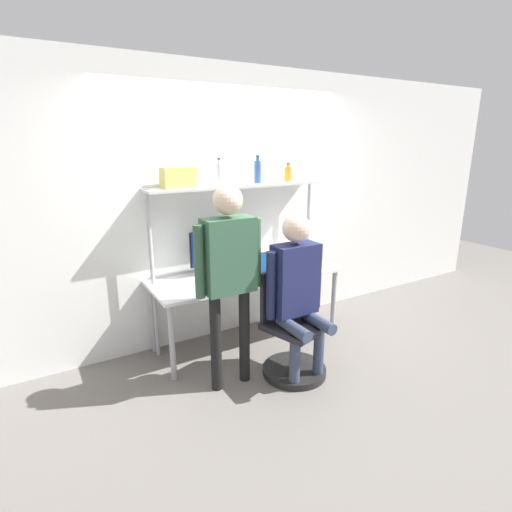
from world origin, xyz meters
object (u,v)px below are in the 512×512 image
(bottle_clear, at_px, (219,174))
(monitor, at_px, (218,250))
(cell_phone, at_px, (282,272))
(storage_box, at_px, (178,178))
(person_seated, at_px, (297,284))
(bottle_amber, at_px, (288,174))
(bottle_blue, at_px, (258,172))
(person_standing, at_px, (229,263))
(office_chair, at_px, (291,342))
(laptop, at_px, (260,270))

(bottle_clear, bearing_deg, monitor, -150.83)
(cell_phone, height_order, storage_box, storage_box)
(person_seated, height_order, bottle_amber, bottle_amber)
(cell_phone, xyz_separation_m, bottle_blue, (-0.08, 0.33, 0.97))
(bottle_blue, bearing_deg, cell_phone, -75.60)
(cell_phone, relative_size, bottle_clear, 0.60)
(cell_phone, relative_size, person_standing, 0.09)
(office_chair, height_order, bottle_blue, bottle_blue)
(laptop, bearing_deg, person_seated, -91.93)
(person_standing, bearing_deg, bottle_amber, 35.55)
(bottle_amber, bearing_deg, laptop, -150.14)
(person_seated, xyz_separation_m, bottle_blue, (0.17, 0.93, 0.85))
(bottle_amber, height_order, storage_box, bottle_amber)
(laptop, height_order, bottle_amber, bottle_amber)
(person_standing, relative_size, bottle_clear, 6.68)
(cell_phone, relative_size, storage_box, 0.51)
(storage_box, bearing_deg, bottle_clear, 0.00)
(office_chair, height_order, person_standing, person_standing)
(monitor, xyz_separation_m, storage_box, (-0.36, 0.02, 0.71))
(storage_box, bearing_deg, bottle_amber, -0.00)
(laptop, xyz_separation_m, person_seated, (-0.02, -0.64, 0.06))
(bottle_amber, xyz_separation_m, bottle_clear, (-0.79, 0.00, 0.03))
(cell_phone, relative_size, bottle_blue, 0.56)
(office_chair, xyz_separation_m, person_seated, (0.01, -0.04, 0.56))
(bottle_amber, distance_m, storage_box, 1.19)
(bottle_amber, xyz_separation_m, bottle_blue, (-0.37, 0.00, 0.04))
(laptop, height_order, person_standing, person_standing)
(office_chair, height_order, person_seated, person_seated)
(bottle_clear, height_order, bottle_blue, bottle_blue)
(laptop, xyz_separation_m, storage_box, (-0.67, 0.30, 0.89))
(cell_phone, distance_m, bottle_blue, 1.02)
(person_standing, distance_m, bottle_clear, 1.04)
(person_seated, distance_m, person_standing, 0.62)
(cell_phone, bearing_deg, bottle_blue, 104.40)
(office_chair, bearing_deg, storage_box, 125.56)
(bottle_blue, bearing_deg, laptop, -116.86)
(office_chair, bearing_deg, laptop, 86.78)
(bottle_amber, relative_size, storage_box, 0.63)
(person_standing, bearing_deg, bottle_blue, 47.13)
(office_chair, bearing_deg, person_seated, -75.14)
(cell_phone, distance_m, bottle_clear, 1.13)
(laptop, distance_m, bottle_blue, 0.97)
(laptop, xyz_separation_m, cell_phone, (0.24, -0.03, -0.05))
(person_seated, bearing_deg, bottle_clear, 104.77)
(cell_phone, distance_m, person_seated, 0.67)
(cell_phone, distance_m, bottle_amber, 1.03)
(monitor, bearing_deg, office_chair, -72.34)
(cell_phone, distance_m, office_chair, 0.76)
(office_chair, bearing_deg, bottle_clear, 104.77)
(person_seated, bearing_deg, monitor, 107.53)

